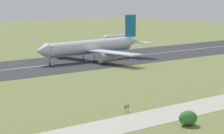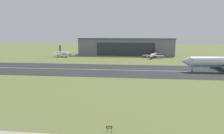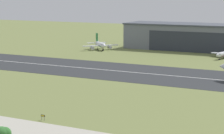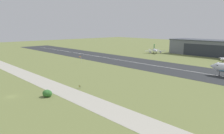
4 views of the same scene
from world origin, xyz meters
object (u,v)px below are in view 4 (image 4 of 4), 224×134
object	(u,v)px
shrub_clump	(48,93)
runway_sign	(80,86)
airplane_parked_east	(155,51)
windsock_pole	(80,57)

from	to	relation	value
shrub_clump	runway_sign	xyz separation A→B (m)	(-1.04, 17.20, -0.38)
airplane_parked_east	runway_sign	distance (m)	153.57
windsock_pole	runway_sign	world-z (taller)	windsock_pole
shrub_clump	windsock_pole	world-z (taller)	windsock_pole
airplane_parked_east	windsock_pole	xyz separation A→B (m)	(-4.34, -97.77, 1.65)
airplane_parked_east	windsock_pole	bearing A→B (deg)	-92.54
airplane_parked_east	shrub_clump	size ratio (longest dim) A/B	4.65
airplane_parked_east	windsock_pole	distance (m)	97.88
windsock_pole	shrub_clump	bearing A→B (deg)	-43.12
windsock_pole	runway_sign	xyz separation A→B (m)	(64.01, -43.72, -3.64)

